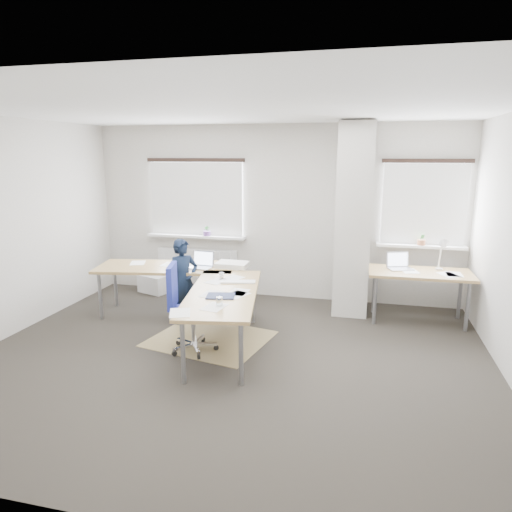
% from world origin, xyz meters
% --- Properties ---
extents(ground, '(6.00, 6.00, 0.00)m').
position_xyz_m(ground, '(0.00, 0.00, 0.00)').
color(ground, black).
rests_on(ground, ground).
extents(room_shell, '(6.04, 5.04, 2.82)m').
position_xyz_m(room_shell, '(0.18, 0.45, 1.75)').
color(room_shell, '#B7B3A7').
rests_on(room_shell, ground).
extents(floor_mat, '(1.64, 1.47, 0.01)m').
position_xyz_m(floor_mat, '(-0.41, 0.49, 0.00)').
color(floor_mat, '#937F50').
rests_on(floor_mat, ground).
extents(white_crate, '(0.60, 0.51, 0.30)m').
position_xyz_m(white_crate, '(-2.02, 2.23, 0.15)').
color(white_crate, white).
rests_on(white_crate, ground).
extents(desk_main, '(2.82, 2.63, 0.96)m').
position_xyz_m(desk_main, '(-0.70, 0.79, 0.69)').
color(desk_main, olive).
rests_on(desk_main, ground).
extents(desk_side, '(1.41, 0.72, 1.22)m').
position_xyz_m(desk_side, '(2.25, 1.80, 0.69)').
color(desk_side, olive).
rests_on(desk_side, ground).
extents(task_chair, '(0.60, 0.59, 1.08)m').
position_xyz_m(task_chair, '(-0.52, 0.10, 0.30)').
color(task_chair, navy).
rests_on(task_chair, ground).
extents(person, '(0.50, 0.52, 1.20)m').
position_xyz_m(person, '(-0.96, 0.99, 0.60)').
color(person, black).
rests_on(person, ground).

